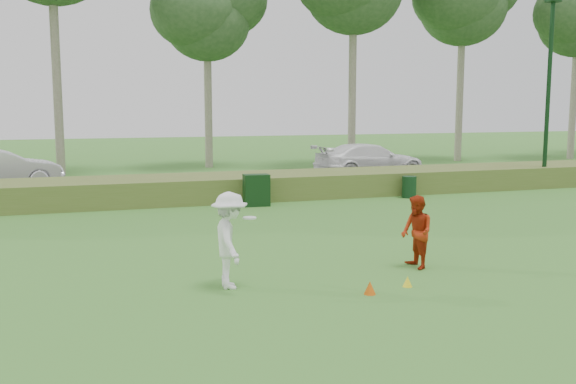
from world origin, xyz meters
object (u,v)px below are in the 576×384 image
object	(u,v)px
utility_cabinet	(256,190)
car_mid	(0,169)
cone_yellow	(407,282)
trash_bin	(409,187)
player_white	(230,240)
player_red	(417,232)
car_right	(370,160)
lamp_post	(550,56)
cone_orange	(370,288)

from	to	relation	value
utility_cabinet	car_mid	xyz separation A→B (m)	(-9.10, 7.82, 0.31)
cone_yellow	trash_bin	xyz separation A→B (m)	(6.05, 10.92, 0.31)
player_white	car_mid	bearing A→B (deg)	23.09
trash_bin	player_white	bearing A→B (deg)	-133.55
player_red	car_right	xyz separation A→B (m)	(6.63, 16.25, 0.07)
lamp_post	player_white	size ratio (longest dim) A/B	4.33
player_red	trash_bin	xyz separation A→B (m)	(5.16, 9.67, -0.39)
player_red	cone_yellow	bearing A→B (deg)	-34.99
player_red	trash_bin	distance (m)	10.96
cone_orange	utility_cabinet	bearing A→B (deg)	85.71
lamp_post	trash_bin	bearing A→B (deg)	-172.61
cone_yellow	trash_bin	distance (m)	12.49
player_red	cone_yellow	world-z (taller)	player_red
car_right	car_mid	bearing A→B (deg)	83.10
player_red	cone_orange	size ratio (longest dim) A/B	6.37
cone_yellow	utility_cabinet	world-z (taller)	utility_cabinet
player_red	cone_yellow	xyz separation A→B (m)	(-0.89, -1.25, -0.70)
cone_orange	car_right	xyz separation A→B (m)	(8.45, 17.73, 0.74)
cone_yellow	utility_cabinet	xyz separation A→B (m)	(-0.10, 10.79, 0.46)
car_right	cone_orange	bearing A→B (deg)	151.43
cone_orange	car_mid	distance (m)	20.59
player_white	player_red	size ratio (longest dim) A/B	1.18
player_red	car_mid	distance (m)	20.08
player_white	trash_bin	distance (m)	13.63
lamp_post	car_right	world-z (taller)	lamp_post
player_red	car_mid	world-z (taller)	car_mid
lamp_post	player_white	distance (m)	20.20
car_right	player_white	bearing A→B (deg)	143.51
lamp_post	cone_orange	distance (m)	19.30
utility_cabinet	trash_bin	size ratio (longest dim) A/B	1.35
car_mid	trash_bin	bearing A→B (deg)	-128.65
player_white	utility_cabinet	size ratio (longest dim) A/B	1.68
cone_yellow	car_mid	size ratio (longest dim) A/B	0.04
cone_orange	utility_cabinet	distance (m)	11.06
car_mid	car_right	distance (m)	16.76
cone_orange	lamp_post	bearing A→B (deg)	40.66
trash_bin	car_right	xyz separation A→B (m)	(1.47, 6.58, 0.46)
lamp_post	cone_yellow	distance (m)	18.49
lamp_post	cone_yellow	xyz separation A→B (m)	(-13.11, -11.83, -5.49)
lamp_post	car_right	bearing A→B (deg)	134.60
player_white	trash_bin	world-z (taller)	player_white
cone_orange	car_right	size ratio (longest dim) A/B	0.05
player_white	car_mid	size ratio (longest dim) A/B	0.38
utility_cabinet	car_right	xyz separation A→B (m)	(7.62, 6.71, 0.31)
player_white	utility_cabinet	xyz separation A→B (m)	(3.23, 9.75, -0.38)
cone_yellow	player_red	bearing A→B (deg)	54.51
lamp_post	car_mid	xyz separation A→B (m)	(-22.31, 6.78, -4.72)
trash_bin	car_mid	xyz separation A→B (m)	(-15.25, 7.70, 0.46)
utility_cabinet	car_mid	size ratio (longest dim) A/B	0.23
player_white	utility_cabinet	distance (m)	10.27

